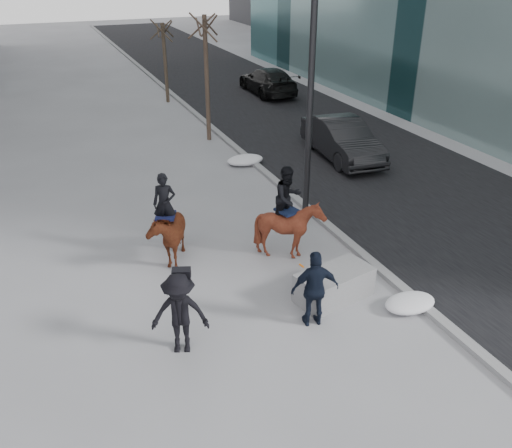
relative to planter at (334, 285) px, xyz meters
name	(u,v)px	position (x,y,z in m)	size (l,w,h in m)	color
ground	(276,305)	(-1.34, 0.25, -0.35)	(120.00, 120.00, 0.00)	gray
road	(328,141)	(5.66, 10.25, -0.35)	(8.00, 90.00, 0.01)	black
curb	(241,152)	(1.66, 10.25, -0.29)	(0.25, 90.00, 0.12)	gray
planter	(334,285)	(0.00, 0.00, 0.00)	(1.77, 0.89, 0.71)	gray
car_near	(342,139)	(5.07, 8.23, 0.40)	(1.61, 4.60, 1.52)	black
car_far	(268,81)	(6.75, 19.13, 0.36)	(2.01, 4.95, 1.44)	black
tree_near	(207,73)	(1.06, 12.42, 2.43)	(1.20, 1.20, 5.58)	#382821
tree_far	(165,59)	(1.06, 19.45, 1.87)	(1.20, 1.20, 4.45)	#33291E
mounted_left	(168,229)	(-3.05, 3.20, 0.51)	(1.43, 1.97, 2.32)	#501C10
mounted_right	(289,222)	(-0.12, 2.17, 0.63)	(1.62, 1.73, 2.45)	#4A180E
feeder	(315,289)	(-0.88, -0.67, 0.52)	(1.09, 0.95, 1.75)	black
camera_crew	(180,314)	(-3.73, -0.43, 0.53)	(1.29, 1.01, 1.75)	black
lamppost	(310,46)	(1.26, 4.01, 4.64)	(0.25, 1.62, 9.09)	black
snow_piles	(292,200)	(1.36, 4.98, -0.19)	(1.40, 10.86, 0.35)	silver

